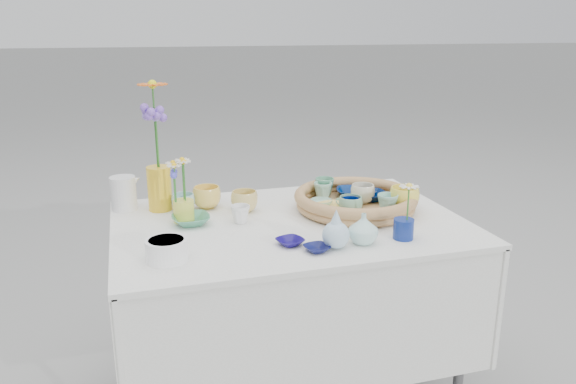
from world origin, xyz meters
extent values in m
imported|color=#001D5A|center=(0.32, 0.17, 0.80)|extent=(0.16, 0.16, 0.03)
imported|color=#00113B|center=(0.36, 0.10, 0.80)|extent=(0.15, 0.15, 0.03)
imported|color=#F5E24B|center=(0.44, -0.04, 0.83)|extent=(0.13, 0.13, 0.09)
imported|color=#50835B|center=(0.25, 0.04, 0.80)|extent=(0.12, 0.12, 0.03)
imported|color=#7AB48F|center=(0.22, -0.04, 0.82)|extent=(0.10, 0.10, 0.07)
imported|color=silver|center=(0.15, 0.08, 0.80)|extent=(0.11, 0.11, 0.03)
imported|color=#95CBB2|center=(0.19, 0.17, 0.82)|extent=(0.10, 0.10, 0.07)
imported|color=beige|center=(0.32, 0.08, 0.82)|extent=(0.11, 0.11, 0.07)
imported|color=#79A2E0|center=(0.38, 0.17, 0.79)|extent=(0.10, 0.10, 0.02)
imported|color=#001051|center=(0.22, -0.04, 0.81)|extent=(0.08, 0.08, 0.06)
imported|color=#FFD467|center=(0.17, 0.02, 0.80)|extent=(0.12, 0.12, 0.03)
imported|color=#86C2B4|center=(0.36, -0.06, 0.82)|extent=(0.10, 0.10, 0.07)
imported|color=#549572|center=(0.21, 0.21, 0.82)|extent=(0.09, 0.09, 0.07)
imported|color=#F0C855|center=(-0.27, 0.24, 0.81)|extent=(0.12, 0.12, 0.09)
imported|color=#D5BC69|center=(-0.13, 0.16, 0.81)|extent=(0.11, 0.11, 0.08)
imported|color=#438D6A|center=(-0.35, 0.07, 0.78)|extent=(0.14, 0.14, 0.03)
imported|color=white|center=(-0.18, 0.03, 0.80)|extent=(0.07, 0.07, 0.07)
imported|color=#12095B|center=(-0.06, -0.22, 0.78)|extent=(0.11, 0.11, 0.02)
imported|color=#9CC9C7|center=(-0.36, 0.22, 0.80)|extent=(0.10, 0.10, 0.07)
imported|color=#0E134A|center=(0.00, -0.30, 0.77)|extent=(0.09, 0.09, 0.02)
imported|color=silver|center=(0.17, -0.28, 0.82)|extent=(0.12, 0.12, 0.10)
cylinder|color=navy|center=(0.32, -0.28, 0.80)|extent=(0.09, 0.09, 0.07)
cylinder|color=yellow|center=(-0.44, 0.27, 0.85)|extent=(0.10, 0.10, 0.17)
cylinder|color=#E2E148|center=(-0.37, 0.11, 0.81)|extent=(0.09, 0.09, 0.08)
camera|label=1|loc=(-0.55, -1.85, 1.45)|focal=35.00mm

